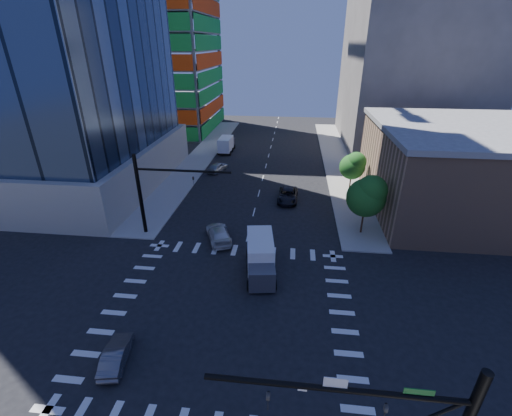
# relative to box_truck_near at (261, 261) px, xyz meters

# --- Properties ---
(ground) EXTENTS (160.00, 160.00, 0.00)m
(ground) POSITION_rel_box_truck_near_xyz_m (-2.07, -5.41, -1.40)
(ground) COLOR black
(ground) RESTS_ON ground
(road_markings) EXTENTS (20.00, 20.00, 0.01)m
(road_markings) POSITION_rel_box_truck_near_xyz_m (-2.07, -5.41, -1.39)
(road_markings) COLOR silver
(road_markings) RESTS_ON ground
(sidewalk_ne) EXTENTS (5.00, 60.00, 0.15)m
(sidewalk_ne) POSITION_rel_box_truck_near_xyz_m (10.43, 34.59, -1.32)
(sidewalk_ne) COLOR gray
(sidewalk_ne) RESTS_ON ground
(sidewalk_nw) EXTENTS (5.00, 60.00, 0.15)m
(sidewalk_nw) POSITION_rel_box_truck_near_xyz_m (-14.57, 34.59, -1.32)
(sidewalk_nw) COLOR gray
(sidewalk_nw) RESTS_ON ground
(construction_building) EXTENTS (25.16, 34.50, 70.60)m
(construction_building) POSITION_rel_box_truck_near_xyz_m (-29.48, 56.51, 23.21)
(construction_building) COLOR slate
(construction_building) RESTS_ON ground
(commercial_building) EXTENTS (20.50, 22.50, 10.60)m
(commercial_building) POSITION_rel_box_truck_near_xyz_m (22.93, 16.59, 3.91)
(commercial_building) COLOR #9E795C
(commercial_building) RESTS_ON ground
(bg_building_ne) EXTENTS (24.00, 30.00, 28.00)m
(bg_building_ne) POSITION_rel_box_truck_near_xyz_m (24.93, 49.59, 12.60)
(bg_building_ne) COLOR #645E5A
(bg_building_ne) RESTS_ON ground
(signal_mast_nw) EXTENTS (10.20, 0.40, 9.00)m
(signal_mast_nw) POSITION_rel_box_truck_near_xyz_m (-12.07, 6.09, 4.09)
(signal_mast_nw) COLOR black
(signal_mast_nw) RESTS_ON sidewalk_nw
(tree_south) EXTENTS (4.16, 4.16, 6.82)m
(tree_south) POSITION_rel_box_truck_near_xyz_m (10.56, 8.49, 3.29)
(tree_south) COLOR #382316
(tree_south) RESTS_ON sidewalk_ne
(tree_north) EXTENTS (3.54, 3.52, 5.78)m
(tree_north) POSITION_rel_box_truck_near_xyz_m (10.86, 20.49, 2.59)
(tree_north) COLOR #382316
(tree_north) RESTS_ON sidewalk_ne
(car_nb_far) EXTENTS (2.74, 5.60, 1.53)m
(car_nb_far) POSITION_rel_box_truck_near_xyz_m (2.05, 16.56, -0.63)
(car_nb_far) COLOR black
(car_nb_far) RESTS_ON ground
(car_sb_near) EXTENTS (4.03, 5.75, 1.55)m
(car_sb_near) POSITION_rel_box_truck_near_xyz_m (-5.09, 5.48, -0.63)
(car_sb_near) COLOR silver
(car_sb_near) RESTS_ON ground
(car_sb_mid) EXTENTS (3.14, 4.84, 1.53)m
(car_sb_mid) POSITION_rel_box_truck_near_xyz_m (-9.76, 26.89, -0.63)
(car_sb_mid) COLOR silver
(car_sb_mid) RESTS_ON ground
(car_sb_cross) EXTENTS (2.04, 4.11, 1.30)m
(car_sb_cross) POSITION_rel_box_truck_near_xyz_m (-8.56, -10.77, -0.75)
(car_sb_cross) COLOR #57565C
(car_sb_cross) RESTS_ON ground
(box_truck_near) EXTENTS (3.39, 6.33, 3.16)m
(box_truck_near) POSITION_rel_box_truck_near_xyz_m (0.00, 0.00, 0.00)
(box_truck_near) COLOR black
(box_truck_near) RESTS_ON ground
(box_truck_far) EXTENTS (2.49, 5.73, 3.00)m
(box_truck_far) POSITION_rel_box_truck_near_xyz_m (-10.41, 38.32, -0.07)
(box_truck_far) COLOR black
(box_truck_far) RESTS_ON ground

